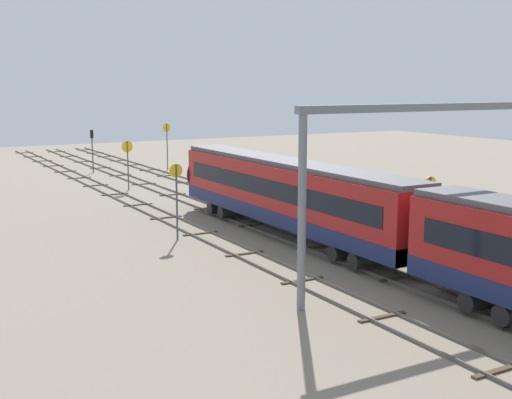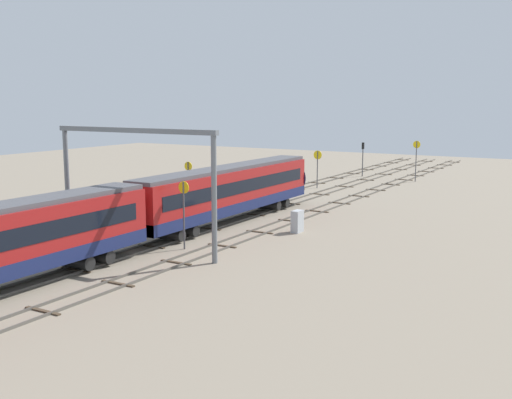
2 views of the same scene
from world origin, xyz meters
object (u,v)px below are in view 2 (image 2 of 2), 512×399
speed_sign_near_foreground (188,180)px  speed_sign_far_trackside (184,206)px  relay_cabinet (297,221)px  speed_sign_distant_end (317,163)px  overhead_gantry (134,163)px  speed_sign_mid_trackside (416,155)px  signal_light_trackside_departure (363,154)px

speed_sign_near_foreground → speed_sign_far_trackside: size_ratio=0.97×
relay_cabinet → speed_sign_far_trackside: bearing=154.5°
speed_sign_near_foreground → speed_sign_distant_end: speed_sign_near_foreground is taller
overhead_gantry → speed_sign_distant_end: overhead_gantry is taller
speed_sign_distant_end → speed_sign_mid_trackside: bearing=-36.0°
speed_sign_near_foreground → speed_sign_far_trackside: bearing=-144.9°
overhead_gantry → relay_cabinet: bearing=-31.7°
signal_light_trackside_departure → overhead_gantry: bearing=-177.9°
overhead_gantry → speed_sign_distant_end: (35.74, 2.36, -3.17)m
speed_sign_distant_end → relay_cabinet: speed_sign_distant_end is taller
speed_sign_far_trackside → relay_cabinet: bearing=-25.5°
speed_sign_far_trackside → signal_light_trackside_departure: size_ratio=1.04×
speed_sign_far_trackside → speed_sign_distant_end: speed_sign_far_trackside is taller
speed_sign_mid_trackside → speed_sign_near_foreground: bearing=159.1°
speed_sign_near_foreground → speed_sign_far_trackside: 15.44m
overhead_gantry → speed_sign_far_trackside: size_ratio=2.83×
speed_sign_far_trackside → signal_light_trackside_departure: bearing=5.3°
relay_cabinet → speed_sign_mid_trackside: bearing=1.2°
speed_sign_distant_end → signal_light_trackside_departure: (13.84, -0.58, 0.01)m
speed_sign_far_trackside → speed_sign_distant_end: bearing=8.4°
speed_sign_distant_end → relay_cabinet: bearing=-158.9°
signal_light_trackside_departure → relay_cabinet: bearing=-167.0°
speed_sign_distant_end → signal_light_trackside_departure: bearing=-2.4°
speed_sign_near_foreground → speed_sign_mid_trackside: speed_sign_mid_trackside is taller
overhead_gantry → speed_sign_near_foreground: bearing=23.0°
speed_sign_mid_trackside → relay_cabinet: size_ratio=2.97×
speed_sign_near_foreground → relay_cabinet: (-3.36, -13.31, -2.19)m
speed_sign_near_foreground → speed_sign_far_trackside: (-12.63, -8.88, 0.10)m
signal_light_trackside_departure → relay_cabinet: 39.25m
speed_sign_mid_trackside → speed_sign_distant_end: 14.72m
speed_sign_distant_end → relay_cabinet: (-24.34, -9.41, -2.19)m
overhead_gantry → speed_sign_near_foreground: overhead_gantry is taller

